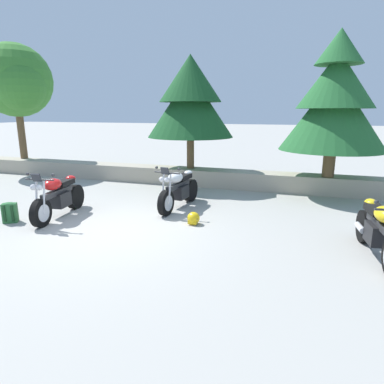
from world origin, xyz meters
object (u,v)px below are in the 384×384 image
Objects in this scene: pine_tree_mid_left at (190,98)px; leafy_tree_far_left at (16,82)px; motorcycle_white_centre at (178,190)px; motorcycle_yellow_far_right at (380,231)px; motorcycle_red_near_left at (58,197)px; rider_backpack at (10,212)px; pine_tree_mid_right at (335,101)px; rider_helmet at (193,218)px.

leafy_tree_far_left is at bearing 179.61° from pine_tree_mid_left.
motorcycle_white_centre and motorcycle_yellow_far_right have the same top height.
rider_backpack is (-0.78, -0.67, -0.24)m from motorcycle_red_near_left.
rider_backpack is 8.86m from pine_tree_mid_right.
rider_helmet is 0.08× the size of pine_tree_mid_left.
motorcycle_yellow_far_right is at bearing -22.66° from motorcycle_white_centre.
leafy_tree_far_left is at bearing 159.36° from motorcycle_white_centre.
pine_tree_mid_right is (11.53, -0.27, -0.82)m from leafy_tree_far_left.
rider_backpack is 4.13m from rider_helmet.
motorcycle_white_centre is 3.93m from rider_backpack.
pine_tree_mid_right is at bearing -2.94° from pine_tree_mid_left.
rider_backpack is 7.72m from leafy_tree_far_left.
motorcycle_white_centre is 0.46× the size of leafy_tree_far_left.
pine_tree_mid_left is (7.17, -0.05, -0.69)m from leafy_tree_far_left.
motorcycle_white_centre is at bearing 157.34° from motorcycle_yellow_far_right.
pine_tree_mid_right is (4.37, -0.22, -0.13)m from pine_tree_mid_left.
motorcycle_white_centre is 7.38× the size of rider_helmet.
motorcycle_white_centre is 1.39m from rider_helmet.
motorcycle_red_near_left is 7.36× the size of rider_helmet.
leafy_tree_far_left reaches higher than motorcycle_yellow_far_right.
rider_helmet is (-3.51, 0.68, -0.35)m from motorcycle_yellow_far_right.
pine_tree_mid_right is at bearing -1.36° from leafy_tree_far_left.
rider_helmet is (0.77, -1.11, -0.35)m from motorcycle_white_centre.
motorcycle_yellow_far_right is at bearing -1.52° from motorcycle_red_near_left.
pine_tree_mid_left is 4.37m from pine_tree_mid_right.
motorcycle_red_near_left is at bearing 178.48° from motorcycle_yellow_far_right.
leafy_tree_far_left is at bearing 158.64° from motorcycle_yellow_far_right.
leafy_tree_far_left is at bearing 154.73° from rider_helmet.
pine_tree_mid_left is at bearing 177.06° from pine_tree_mid_right.
motorcycle_white_centre is 0.51× the size of pine_tree_mid_right.
motorcycle_white_centre is 1.00× the size of motorcycle_yellow_far_right.
pine_tree_mid_left is (1.76, 4.50, 2.37)m from motorcycle_red_near_left.
pine_tree_mid_left is at bearing 68.65° from motorcycle_red_near_left.
leafy_tree_far_left is 7.20m from pine_tree_mid_left.
leafy_tree_far_left is at bearing 178.64° from pine_tree_mid_right.
motorcycle_white_centre is 4.64m from motorcycle_yellow_far_right.
rider_helmet is at bearing 169.08° from motorcycle_yellow_far_right.
pine_tree_mid_right reaches higher than motorcycle_red_near_left.
pine_tree_mid_right is at bearing 52.03° from rider_helmet.
rider_backpack reaches higher than rider_helmet.
pine_tree_mid_right is (6.13, 4.28, 2.25)m from motorcycle_red_near_left.
motorcycle_red_near_left reaches higher than rider_helmet.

